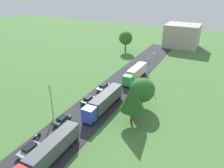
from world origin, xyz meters
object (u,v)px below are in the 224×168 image
(distant_building, at_px, (182,36))
(car_third, at_px, (62,120))
(car_second, at_px, (29,149))
(tree_maple, at_px, (142,90))
(truck_third, at_px, (135,73))
(lamppost_third, at_px, (149,67))
(tree_oak, at_px, (126,38))
(tree_birch, at_px, (132,97))
(car_fourth, at_px, (88,99))
(truck_lead, at_px, (48,152))
(car_fifth, at_px, (103,87))
(motorcycle_courier, at_px, (37,137))
(truck_second, at_px, (104,101))
(lamppost_second, at_px, (51,99))

(distant_building, bearing_deg, car_third, -98.21)
(car_second, relative_size, tree_maple, 0.58)
(truck_third, xyz_separation_m, lamppost_third, (3.90, 0.24, 2.42))
(tree_oak, height_order, tree_birch, tree_birch)
(car_fourth, relative_size, lamppost_third, 0.48)
(truck_lead, xyz_separation_m, distant_building, (5.14, 79.94, 2.86))
(car_fifth, xyz_separation_m, motorcycle_courier, (-1.01, -23.62, -0.30))
(truck_second, relative_size, tree_oak, 1.68)
(car_fourth, relative_size, tree_oak, 0.47)
(truck_third, bearing_deg, truck_lead, -90.54)
(car_fourth, bearing_deg, motorcycle_courier, -93.93)
(car_second, distance_m, tree_oak, 62.99)
(motorcycle_courier, distance_m, distant_building, 77.52)
(truck_lead, xyz_separation_m, truck_third, (0.35, 36.84, 0.13))
(lamppost_second, bearing_deg, tree_birch, 20.12)
(truck_third, xyz_separation_m, car_fifth, (-5.38, -9.86, -1.37))
(truck_lead, relative_size, car_fifth, 3.12)
(car_second, xyz_separation_m, tree_oak, (-9.53, 62.08, 4.81))
(tree_birch, height_order, distant_building, distant_building)
(truck_lead, relative_size, motorcycle_courier, 7.27)
(truck_second, relative_size, truck_third, 1.13)
(distant_building, bearing_deg, car_fifth, -100.87)
(motorcycle_courier, height_order, lamppost_second, lamppost_second)
(truck_second, relative_size, lamppost_third, 1.69)
(truck_second, height_order, distant_building, distant_building)
(truck_second, relative_size, car_second, 3.40)
(truck_second, xyz_separation_m, distant_building, (5.05, 61.88, 2.74))
(tree_maple, bearing_deg, car_second, -116.88)
(tree_maple, bearing_deg, truck_third, 116.94)
(tree_maple, bearing_deg, car_fourth, -161.75)
(truck_third, bearing_deg, lamppost_second, -107.71)
(car_fifth, distance_m, distant_building, 54.09)
(lamppost_third, distance_m, tree_oak, 30.96)
(motorcycle_courier, relative_size, lamppost_third, 0.23)
(tree_oak, xyz_separation_m, distant_building, (19.12, 17.86, -0.67))
(truck_second, xyz_separation_m, tree_maple, (7.21, 5.11, 2.14))
(truck_lead, relative_size, tree_oak, 1.69)
(truck_second, distance_m, tree_oak, 46.34)
(car_third, height_order, distant_building, distant_building)
(car_fifth, bearing_deg, tree_maple, -17.17)
(car_second, relative_size, tree_oak, 0.49)
(truck_lead, height_order, car_second, truck_lead)
(truck_second, relative_size, motorcycle_courier, 7.24)
(car_fifth, bearing_deg, lamppost_third, 47.41)
(car_third, xyz_separation_m, distant_building, (10.16, 70.41, 4.13))
(truck_second, xyz_separation_m, motorcycle_courier, (-6.13, -14.71, -1.66))
(truck_second, distance_m, car_fifth, 10.37)
(car_second, height_order, distant_building, distant_building)
(truck_second, distance_m, car_fourth, 5.34)
(car_fifth, bearing_deg, car_third, -89.96)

